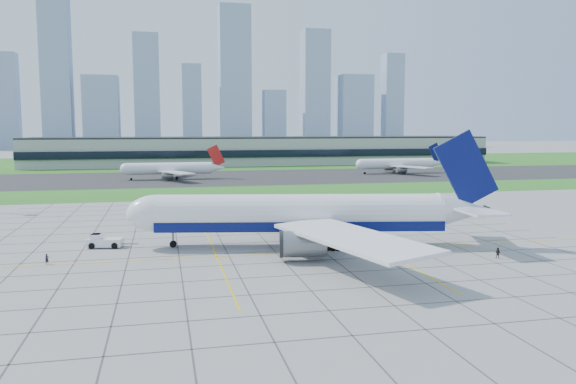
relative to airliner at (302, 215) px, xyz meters
name	(u,v)px	position (x,y,z in m)	size (l,w,h in m)	color
ground	(275,251)	(-5.52, -2.76, -5.63)	(1400.00, 1400.00, 0.00)	#999994
grass_median	(221,192)	(-5.52, 87.24, -5.61)	(700.00, 35.00, 0.04)	#33671D
asphalt_taxiway	(207,178)	(-5.52, 142.24, -5.60)	(700.00, 75.00, 0.04)	#383838
grass_far	(193,162)	(-5.52, 252.24, -5.61)	(700.00, 145.00, 0.04)	#33671D
apron_markings	(265,239)	(-5.09, 8.33, -5.61)	(120.00, 130.00, 0.03)	#474744
terminal	(265,150)	(34.48, 227.11, 2.27)	(260.00, 43.00, 15.80)	#B7B7B2
city_skyline	(170,92)	(-14.23, 517.24, 53.46)	(523.00, 32.40, 160.00)	#95A8C3
airliner	(302,215)	(0.00, 0.00, 0.00)	(64.84, 65.10, 20.58)	white
pushback_tug	(104,241)	(-34.19, 6.95, -4.57)	(8.71, 3.90, 2.39)	white
crew_near	(47,259)	(-41.44, -4.13, -4.81)	(0.60, 0.39, 1.64)	black
crew_far	(498,253)	(28.39, -15.89, -4.75)	(0.86, 0.67, 1.76)	black
distant_jet_1	(171,168)	(-20.41, 138.06, -1.14)	(39.68, 42.66, 14.08)	white
distant_jet_2	(398,164)	(82.29, 146.37, -1.14)	(40.59, 42.66, 14.08)	white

